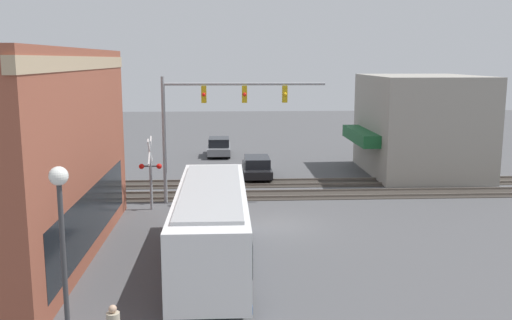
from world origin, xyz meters
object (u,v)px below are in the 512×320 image
streetlamp (64,259)px  pedestrian_at_crossing (188,188)px  crossing_signal (150,166)px  parked_car_black (257,167)px  city_bus (212,223)px  parked_car_grey (219,147)px

streetlamp → pedestrian_at_crossing: bearing=-5.8°
pedestrian_at_crossing → crossing_signal: bearing=110.9°
streetlamp → parked_car_black: 25.13m
city_bus → streetlamp: (-7.79, 3.22, 1.49)m
crossing_signal → pedestrian_at_crossing: bearing=-69.1°
streetlamp → parked_car_grey: (32.97, -3.22, -2.50)m
parked_car_black → streetlamp: bearing=166.5°
parked_car_grey → city_bus: bearing=180.0°
parked_car_black → pedestrian_at_crossing: (-7.27, 4.07, 0.31)m
city_bus → parked_car_black: (16.53, -2.60, -1.04)m
city_bus → parked_car_grey: bearing=-0.0°
streetlamp → parked_car_black: streetlamp is taller
city_bus → pedestrian_at_crossing: (9.26, 1.47, -0.73)m
crossing_signal → parked_car_grey: crossing_signal is taller
city_bus → parked_car_black: city_bus is taller
parked_car_grey → pedestrian_at_crossing: size_ratio=2.30×
city_bus → parked_car_grey: (25.18, -0.00, -1.01)m
city_bus → streetlamp: streetlamp is taller
crossing_signal → streetlamp: 16.36m
city_bus → crossing_signal: size_ratio=2.80×
city_bus → crossing_signal: crossing_signal is taller
pedestrian_at_crossing → city_bus: bearing=-171.0°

